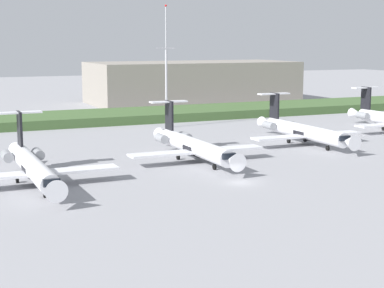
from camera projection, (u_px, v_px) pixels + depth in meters
ground_plane at (162, 149)px, 113.33m from camera, size 500.00×500.00×0.00m
grass_berm at (98, 117)px, 152.16m from camera, size 320.00×20.00×2.11m
regional_jet_second at (33, 166)px, 85.00m from camera, size 22.81×31.00×9.00m
regional_jet_third at (193, 146)px, 101.86m from camera, size 22.81×31.00×9.00m
regional_jet_fourth at (303, 131)px, 118.64m from camera, size 22.81×31.00×9.00m
antenna_mast at (166, 78)px, 139.62m from camera, size 4.40×0.50×27.45m
distant_hangar at (193, 82)px, 199.43m from camera, size 65.07×28.67×12.96m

